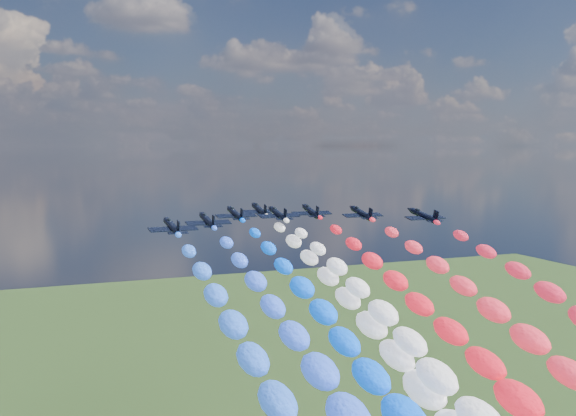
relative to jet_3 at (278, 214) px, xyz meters
name	(u,v)px	position (x,y,z in m)	size (l,w,h in m)	color
jet_0	(172,227)	(-29.12, -16.30, 0.00)	(9.82, 13.16, 2.90)	black
jet_1	(208,221)	(-19.58, -8.09, 0.00)	(9.82, 13.16, 2.90)	black
trail_1	(332,411)	(-19.58, -72.21, -19.23)	(6.31, 123.58, 42.75)	blue
jet_2	(236,214)	(-9.42, 4.17, 0.00)	(9.82, 13.16, 2.90)	black
trail_2	(357,373)	(-9.42, -59.95, -19.23)	(6.31, 123.58, 42.75)	#0451FF
jet_3	(278,214)	(0.00, 0.00, 0.00)	(9.82, 13.16, 2.90)	black
trail_3	(423,374)	(0.00, -64.12, -19.23)	(6.31, 123.58, 42.75)	white
jet_4	(260,210)	(-0.60, 11.92, 0.00)	(9.82, 13.16, 2.90)	black
trail_4	(382,353)	(-0.60, -52.20, -19.23)	(6.31, 123.58, 42.75)	white
jet_5	(311,211)	(10.00, 3.23, 0.00)	(9.82, 13.16, 2.90)	black
trail_5	(464,361)	(10.00, -60.89, -19.23)	(6.31, 123.58, 42.75)	red
jet_6	(362,213)	(19.51, -5.80, 0.00)	(9.82, 13.16, 2.90)	black
trail_6	(549,371)	(19.51, -69.92, -19.23)	(6.31, 123.58, 42.75)	#F0293C
jet_7	(424,216)	(30.35, -16.37, 0.00)	(9.82, 13.16, 2.90)	black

